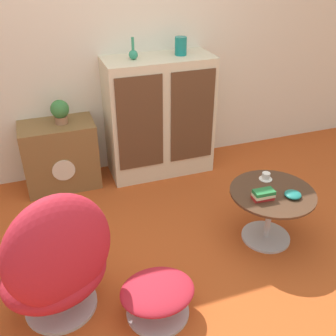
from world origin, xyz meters
The scene contains 13 objects.
ground_plane centered at (0.00, 0.00, 0.00)m, with size 12.00×12.00×0.00m, color #B74C1E.
wall_back centered at (0.00, 1.71, 1.30)m, with size 6.40×0.06×2.60m.
sideboard centered at (0.32, 1.46, 0.56)m, with size 0.98×0.44×1.12m.
tv_console centered at (-0.62, 1.49, 0.31)m, with size 0.65×0.40×0.62m.
egg_chair centered at (-0.79, -0.01, 0.41)m, with size 0.82×0.80×0.89m.
ottoman centered at (-0.25, -0.20, 0.16)m, with size 0.46×0.39×0.23m.
coffee_table centered at (0.76, 0.19, 0.30)m, with size 0.62×0.62×0.43m.
vase_leftmost centered at (0.09, 1.47, 1.17)m, with size 0.08×0.08×0.18m.
vase_inner_left centered at (0.52, 1.47, 1.20)m, with size 0.11×0.11×0.16m.
potted_plant centered at (-0.57, 1.49, 0.73)m, with size 0.16×0.16×0.21m.
teacup centered at (0.80, 0.35, 0.45)m, with size 0.10×0.10×0.06m.
book_stack centered at (0.64, 0.13, 0.47)m, with size 0.15×0.10×0.07m.
bowl centered at (0.86, 0.09, 0.45)m, with size 0.12×0.12×0.04m.
Camera 1 is at (-0.73, -1.78, 2.03)m, focal length 42.00 mm.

